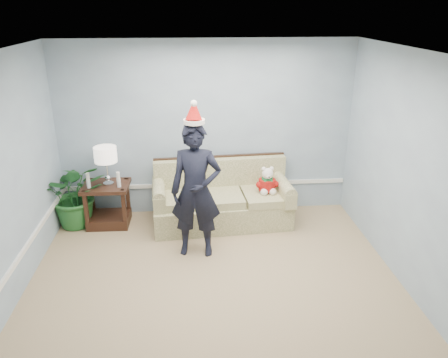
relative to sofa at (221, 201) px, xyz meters
name	(u,v)px	position (x,y,z in m)	size (l,w,h in m)	color
room_shell	(216,196)	(-0.20, -2.07, 1.01)	(4.54, 5.04, 2.74)	tan
wainscot_trim	(121,225)	(-1.38, -0.89, 0.11)	(4.49, 4.99, 0.06)	white
sofa	(221,201)	(0.00, 0.00, 0.00)	(2.11, 1.02, 0.96)	#56632F
side_table	(108,209)	(-1.72, 0.04, -0.09)	(0.69, 0.58, 0.65)	#3B1E15
table_lamp	(106,156)	(-1.68, 0.04, 0.76)	(0.33, 0.33, 0.58)	silver
candle_pair	(103,181)	(-1.72, -0.07, 0.42)	(0.49, 0.06, 0.23)	silver
houseplant	(76,194)	(-2.17, 0.06, 0.17)	(0.92, 0.80, 1.03)	#205F27
man	(196,191)	(-0.39, -0.88, 0.56)	(0.66, 0.43, 1.81)	black
santa_hat	(194,113)	(-0.39, -0.87, 1.59)	(0.30, 0.33, 0.31)	white
teddy_bear	(267,183)	(0.68, -0.09, 0.31)	(0.26, 0.30, 0.41)	white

